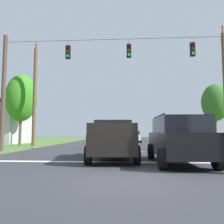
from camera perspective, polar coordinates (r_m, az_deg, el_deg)
The scene contains 14 objects.
ground_plane at distance 6.77m, azimuth 3.62°, elevation -16.48°, with size 120.00×120.00×0.00m, color #333338.
stop_bar_stripe at distance 10.55m, azimuth 3.65°, elevation -12.34°, with size 14.53×0.45×0.01m, color white.
lane_dash_0 at distance 16.52m, azimuth 3.66°, elevation -9.71°, with size 0.15×2.50×0.01m, color white.
lane_dash_1 at distance 23.93m, azimuth 3.67°, elevation -8.27°, with size 0.15×2.50×0.01m, color white.
lane_dash_2 at distance 30.17m, azimuth 3.67°, elevation -7.61°, with size 0.15×2.50×0.01m, color white.
lane_dash_3 at distance 40.07m, azimuth 3.68°, elevation -6.98°, with size 0.15×2.50×0.01m, color white.
lane_dash_4 at distance 46.80m, azimuth 3.68°, elevation -6.70°, with size 0.15×2.50×0.01m, color white.
overhead_signal_span at distance 15.92m, azimuth 3.24°, elevation 6.71°, with size 17.53×0.31×8.39m.
pickup_truck at distance 11.52m, azimuth 0.23°, elevation -6.93°, with size 2.50×5.49×1.95m.
suv_black at distance 10.25m, azimuth 16.23°, elevation -6.44°, with size 2.29×4.84×2.05m.
distant_car_crossing_white at distance 30.76m, azimuth 5.23°, elevation -6.08°, with size 2.16×4.37×1.52m.
utility_pole_near_left at distance 23.61m, azimuth -18.72°, elevation 4.27°, with size 0.32×1.98×10.16m.
tree_roadside_right at distance 26.18m, azimuth -21.65°, elevation 3.25°, with size 3.24×3.24×7.50m.
tree_roadside_far_right at distance 33.80m, azimuth 24.28°, elevation 2.13°, with size 3.54×3.54×7.83m.
Camera 1 is at (0.02, -6.64, 1.34)m, focal length 36.70 mm.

